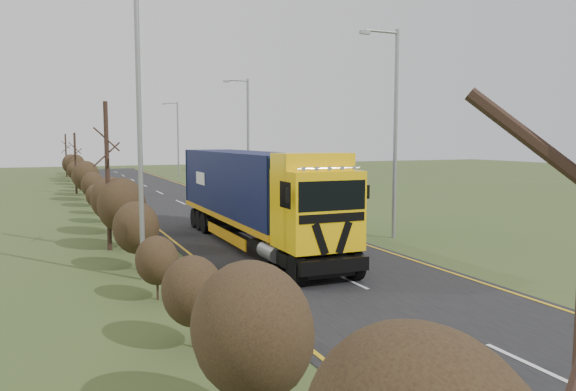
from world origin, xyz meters
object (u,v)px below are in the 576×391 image
(car_blue_sedan, at_px, (247,185))
(speed_sign, at_px, (310,189))
(lorry, at_px, (254,192))
(streetlight_near, at_px, (393,125))
(car_red_hatchback, at_px, (264,193))

(car_blue_sedan, bearing_deg, speed_sign, 88.03)
(car_blue_sedan, bearing_deg, lorry, 74.59)
(lorry, relative_size, speed_sign, 6.56)
(lorry, distance_m, car_blue_sedan, 24.50)
(streetlight_near, distance_m, speed_sign, 9.21)
(car_red_hatchback, relative_size, speed_sign, 1.55)
(speed_sign, bearing_deg, lorry, -129.24)
(lorry, bearing_deg, car_blue_sedan, 71.81)
(streetlight_near, relative_size, speed_sign, 4.20)
(car_red_hatchback, bearing_deg, speed_sign, 83.59)
(streetlight_near, height_order, speed_sign, streetlight_near)
(car_red_hatchback, distance_m, streetlight_near, 17.76)
(car_red_hatchback, bearing_deg, streetlight_near, 85.18)
(streetlight_near, bearing_deg, car_red_hatchback, 88.90)
(car_blue_sedan, xyz_separation_m, speed_sign, (-1.36, -15.34, 0.94))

